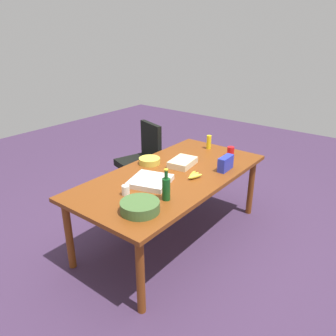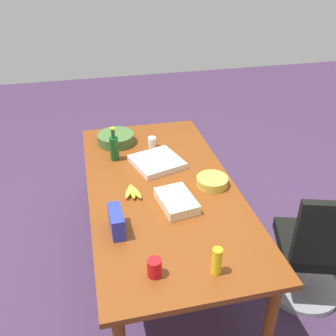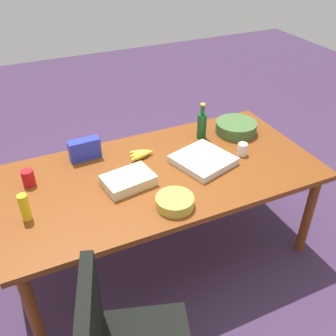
% 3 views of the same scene
% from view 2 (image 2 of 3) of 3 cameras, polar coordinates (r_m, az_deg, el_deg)
% --- Properties ---
extents(ground_plane, '(10.00, 10.00, 0.00)m').
position_cam_2_polar(ground_plane, '(3.31, -0.84, -13.63)').
color(ground_plane, '#402B49').
extents(conference_table, '(2.17, 1.08, 0.76)m').
position_cam_2_polar(conference_table, '(2.86, -0.95, -3.86)').
color(conference_table, brown).
rests_on(conference_table, ground).
extents(office_chair, '(0.60, 0.60, 0.98)m').
position_cam_2_polar(office_chair, '(2.97, 20.87, -12.33)').
color(office_chair, gray).
rests_on(office_chair, ground).
extents(paper_cup, '(0.07, 0.07, 0.09)m').
position_cam_2_polar(paper_cup, '(3.33, -2.41, 3.91)').
color(paper_cup, white).
rests_on(paper_cup, conference_table).
extents(wine_bottle, '(0.08, 0.08, 0.29)m').
position_cam_2_polar(wine_bottle, '(3.13, -8.07, 3.05)').
color(wine_bottle, '#134C1D').
rests_on(wine_bottle, conference_table).
extents(pizza_box, '(0.45, 0.45, 0.05)m').
position_cam_2_polar(pizza_box, '(3.07, -1.68, 0.91)').
color(pizza_box, silver).
rests_on(pizza_box, conference_table).
extents(mustard_bottle, '(0.07, 0.07, 0.17)m').
position_cam_2_polar(mustard_bottle, '(2.13, 7.33, -13.70)').
color(mustard_bottle, yellow).
rests_on(mustard_bottle, conference_table).
extents(sheet_cake, '(0.35, 0.27, 0.07)m').
position_cam_2_polar(sheet_cake, '(2.61, 1.29, -4.99)').
color(sheet_cake, beige).
rests_on(sheet_cake, conference_table).
extents(red_solo_cup, '(0.09, 0.09, 0.11)m').
position_cam_2_polar(red_solo_cup, '(2.12, -2.05, -14.72)').
color(red_solo_cup, red).
rests_on(red_solo_cup, conference_table).
extents(chip_bag_blue, '(0.22, 0.09, 0.15)m').
position_cam_2_polar(chip_bag_blue, '(2.40, -7.74, -7.94)').
color(chip_bag_blue, '#2636C3').
rests_on(chip_bag_blue, conference_table).
extents(chip_bowl, '(0.29, 0.29, 0.07)m').
position_cam_2_polar(chip_bowl, '(2.83, 6.64, -2.01)').
color(chip_bowl, gold).
rests_on(chip_bowl, conference_table).
extents(salad_bowl, '(0.36, 0.36, 0.09)m').
position_cam_2_polar(salad_bowl, '(3.42, -7.82, 4.41)').
color(salad_bowl, '#416431').
rests_on(salad_bowl, conference_table).
extents(banana_bunch, '(0.20, 0.13, 0.04)m').
position_cam_2_polar(banana_bunch, '(2.73, -5.34, -3.55)').
color(banana_bunch, yellow).
rests_on(banana_bunch, conference_table).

